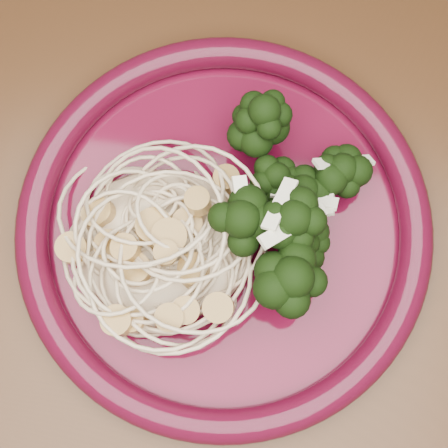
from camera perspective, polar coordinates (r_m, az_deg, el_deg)
dining_table at (r=0.62m, az=10.12°, el=-0.86°), size 1.20×0.80×0.75m
dinner_plate at (r=0.49m, az=0.00°, el=-0.22°), size 0.43×0.43×0.03m
spaghetti_pile at (r=0.48m, az=-5.70°, el=-1.52°), size 0.18×0.17×0.03m
scallop_cluster at (r=0.44m, az=-6.19°, el=-0.40°), size 0.19×0.19×0.05m
broccoli_pile at (r=0.48m, az=7.03°, el=2.48°), size 0.16×0.20×0.06m
onion_garnish at (r=0.45m, az=7.57°, el=3.78°), size 0.11×0.13×0.06m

